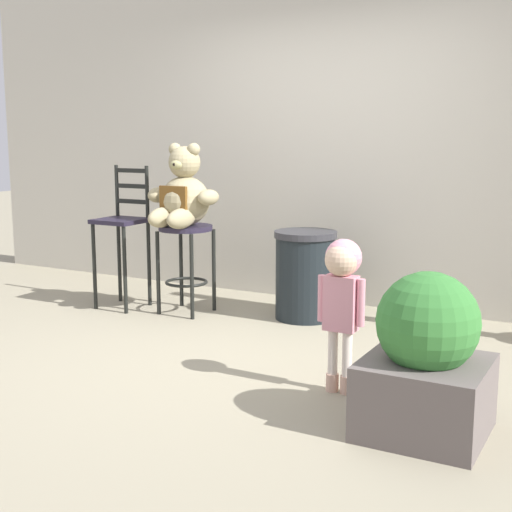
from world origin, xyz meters
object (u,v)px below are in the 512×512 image
at_px(child_walking, 342,282).
at_px(bar_stool_with_teddy, 186,249).
at_px(trash_bin, 305,275).
at_px(teddy_bear, 183,196).
at_px(planter_with_shrub, 426,361).
at_px(bar_chair_empty, 123,229).

bearing_deg(child_walking, bar_stool_with_teddy, -57.26).
bearing_deg(trash_bin, teddy_bear, -161.08).
bearing_deg(planter_with_shrub, trash_bin, 129.77).
xyz_separation_m(bar_stool_with_teddy, child_walking, (1.79, -1.10, 0.11)).
bearing_deg(bar_chair_empty, bar_stool_with_teddy, 7.85).
bearing_deg(planter_with_shrub, bar_chair_empty, 155.28).
height_order(teddy_bear, planter_with_shrub, teddy_bear).
distance_m(trash_bin, planter_with_shrub, 2.24).
bearing_deg(bar_chair_empty, trash_bin, 13.70).
xyz_separation_m(child_walking, planter_with_shrub, (0.57, -0.33, -0.27)).
height_order(child_walking, planter_with_shrub, child_walking).
distance_m(child_walking, bar_chair_empty, 2.58).
bearing_deg(child_walking, trash_bin, -83.93).
distance_m(trash_bin, bar_chair_empty, 1.59).
relative_size(trash_bin, bar_chair_empty, 0.59).
height_order(teddy_bear, trash_bin, teddy_bear).
xyz_separation_m(trash_bin, bar_chair_empty, (-1.51, -0.37, 0.31)).
bearing_deg(child_walking, teddy_bear, -56.53).
height_order(bar_stool_with_teddy, trash_bin, bar_stool_with_teddy).
height_order(trash_bin, planter_with_shrub, planter_with_shrub).
distance_m(child_walking, planter_with_shrub, 0.72).
relative_size(bar_stool_with_teddy, trash_bin, 1.03).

